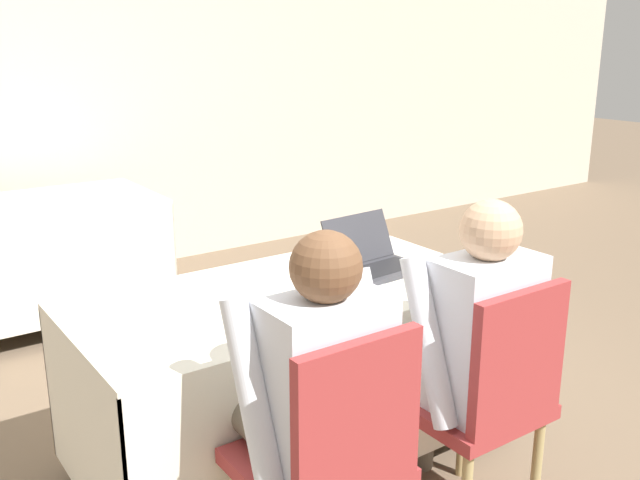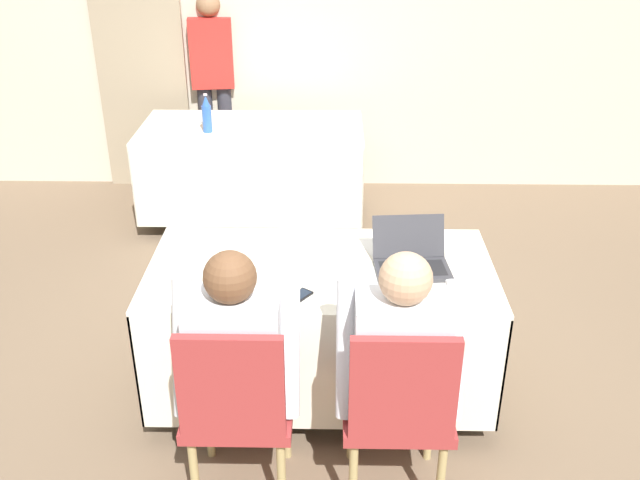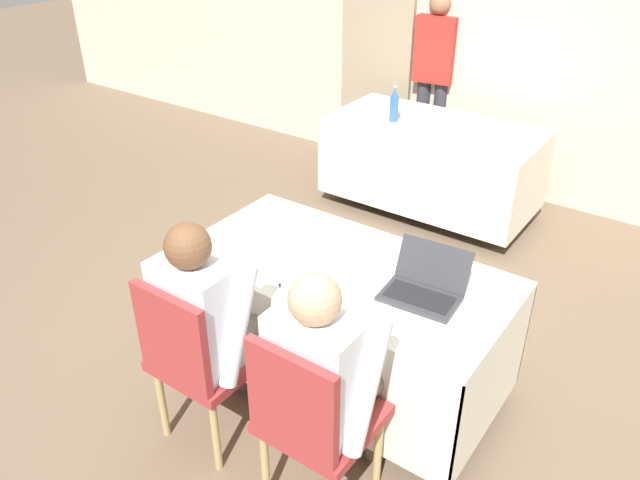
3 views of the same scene
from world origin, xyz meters
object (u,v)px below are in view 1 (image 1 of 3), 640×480
at_px(cell_phone, 309,318).
at_px(person_white_shirt, 465,341).
at_px(chair_near_right, 486,395).
at_px(person_checkered_shirt, 310,393).
at_px(chair_near_left, 331,458).
at_px(laptop, 375,260).

distance_m(cell_phone, person_white_shirt, 0.54).
distance_m(chair_near_right, person_checkered_shirt, 0.67).
distance_m(cell_phone, chair_near_left, 0.54).
height_order(cell_phone, person_checkered_shirt, person_checkered_shirt).
height_order(laptop, chair_near_right, laptop).
bearing_deg(person_checkered_shirt, person_white_shirt, -180.00).
height_order(chair_near_right, person_checkered_shirt, person_checkered_shirt).
bearing_deg(cell_phone, laptop, 65.57).
bearing_deg(person_white_shirt, cell_phone, -38.89).
distance_m(person_checkered_shirt, person_white_shirt, 0.64).
relative_size(chair_near_right, person_checkered_shirt, 0.78).
height_order(chair_near_left, person_white_shirt, person_white_shirt).
distance_m(laptop, person_white_shirt, 0.64).
bearing_deg(chair_near_left, cell_phone, -117.22).
bearing_deg(chair_near_right, laptop, -98.25).
height_order(laptop, person_white_shirt, person_white_shirt).
distance_m(chair_near_left, person_checkered_shirt, 0.19).
relative_size(laptop, chair_near_right, 0.40).
height_order(laptop, chair_near_left, laptop).
bearing_deg(chair_near_right, chair_near_left, 0.00).
bearing_deg(laptop, person_checkered_shirt, -144.81).
bearing_deg(cell_phone, person_white_shirt, -1.86).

